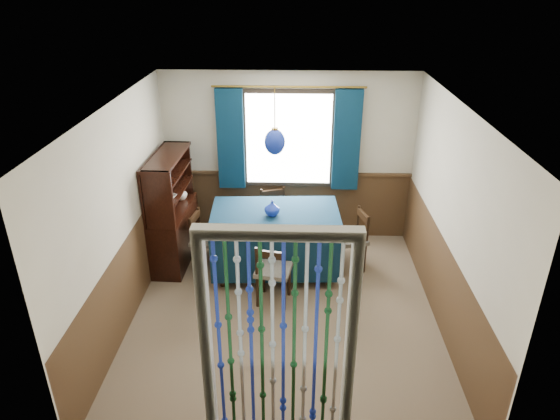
{
  "coord_description": "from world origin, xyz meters",
  "views": [
    {
      "loc": [
        0.12,
        -4.85,
        3.72
      ],
      "look_at": [
        -0.08,
        0.66,
        1.06
      ],
      "focal_mm": 32.0,
      "sensor_mm": 36.0,
      "label": 1
    }
  ],
  "objects_px": {
    "chair_near": "(273,271)",
    "sideboard": "(173,224)",
    "chair_right": "(352,238)",
    "bowl_shelf": "(169,197)",
    "chair_far": "(275,216)",
    "dining_table": "(275,238)",
    "vase_table": "(272,209)",
    "pendant_lamp": "(275,142)",
    "vase_sideboard": "(181,192)",
    "chair_left": "(206,239)"
  },
  "relations": [
    {
      "from": "chair_near",
      "to": "sideboard",
      "type": "relative_size",
      "value": 0.53
    },
    {
      "from": "vase_sideboard",
      "to": "vase_table",
      "type": "bearing_deg",
      "value": -22.65
    },
    {
      "from": "dining_table",
      "to": "chair_near",
      "type": "height_order",
      "value": "chair_near"
    },
    {
      "from": "chair_near",
      "to": "chair_far",
      "type": "relative_size",
      "value": 0.99
    },
    {
      "from": "chair_right",
      "to": "vase_table",
      "type": "distance_m",
      "value": 1.17
    },
    {
      "from": "bowl_shelf",
      "to": "sideboard",
      "type": "bearing_deg",
      "value": 102.71
    },
    {
      "from": "pendant_lamp",
      "to": "vase_sideboard",
      "type": "relative_size",
      "value": 4.04
    },
    {
      "from": "sideboard",
      "to": "pendant_lamp",
      "type": "distance_m",
      "value": 1.91
    },
    {
      "from": "chair_near",
      "to": "chair_right",
      "type": "bearing_deg",
      "value": 49.35
    },
    {
      "from": "pendant_lamp",
      "to": "vase_sideboard",
      "type": "height_order",
      "value": "pendant_lamp"
    },
    {
      "from": "sideboard",
      "to": "pendant_lamp",
      "type": "xyz_separation_m",
      "value": [
        1.42,
        -0.19,
        1.26
      ]
    },
    {
      "from": "chair_near",
      "to": "chair_far",
      "type": "height_order",
      "value": "chair_far"
    },
    {
      "from": "bowl_shelf",
      "to": "chair_left",
      "type": "bearing_deg",
      "value": 7.33
    },
    {
      "from": "dining_table",
      "to": "bowl_shelf",
      "type": "xyz_separation_m",
      "value": [
        -1.36,
        -0.08,
        0.62
      ]
    },
    {
      "from": "dining_table",
      "to": "sideboard",
      "type": "height_order",
      "value": "sideboard"
    },
    {
      "from": "dining_table",
      "to": "chair_far",
      "type": "xyz_separation_m",
      "value": [
        -0.03,
        0.69,
        -0.02
      ]
    },
    {
      "from": "dining_table",
      "to": "chair_far",
      "type": "bearing_deg",
      "value": 89.77
    },
    {
      "from": "dining_table",
      "to": "vase_sideboard",
      "type": "bearing_deg",
      "value": 155.93
    },
    {
      "from": "chair_right",
      "to": "bowl_shelf",
      "type": "distance_m",
      "value": 2.49
    },
    {
      "from": "chair_near",
      "to": "pendant_lamp",
      "type": "distance_m",
      "value": 1.58
    },
    {
      "from": "vase_table",
      "to": "dining_table",
      "type": "bearing_deg",
      "value": 30.43
    },
    {
      "from": "pendant_lamp",
      "to": "bowl_shelf",
      "type": "height_order",
      "value": "pendant_lamp"
    },
    {
      "from": "pendant_lamp",
      "to": "vase_table",
      "type": "distance_m",
      "value": 0.9
    },
    {
      "from": "dining_table",
      "to": "sideboard",
      "type": "relative_size",
      "value": 1.13
    },
    {
      "from": "chair_right",
      "to": "chair_far",
      "type": "bearing_deg",
      "value": 44.5
    },
    {
      "from": "chair_left",
      "to": "bowl_shelf",
      "type": "distance_m",
      "value": 0.77
    },
    {
      "from": "dining_table",
      "to": "chair_far",
      "type": "distance_m",
      "value": 0.69
    },
    {
      "from": "vase_table",
      "to": "bowl_shelf",
      "type": "height_order",
      "value": "bowl_shelf"
    },
    {
      "from": "sideboard",
      "to": "bowl_shelf",
      "type": "height_order",
      "value": "sideboard"
    },
    {
      "from": "chair_far",
      "to": "dining_table",
      "type": "bearing_deg",
      "value": 74.26
    },
    {
      "from": "chair_near",
      "to": "chair_right",
      "type": "xyz_separation_m",
      "value": [
        1.03,
        0.85,
        0.01
      ]
    },
    {
      "from": "chair_near",
      "to": "vase_table",
      "type": "bearing_deg",
      "value": 103.18
    },
    {
      "from": "dining_table",
      "to": "sideboard",
      "type": "bearing_deg",
      "value": 169.62
    },
    {
      "from": "dining_table",
      "to": "sideboard",
      "type": "distance_m",
      "value": 1.44
    },
    {
      "from": "chair_near",
      "to": "pendant_lamp",
      "type": "bearing_deg",
      "value": 100.23
    },
    {
      "from": "chair_far",
      "to": "chair_right",
      "type": "xyz_separation_m",
      "value": [
        1.07,
        -0.63,
        0.0
      ]
    },
    {
      "from": "pendant_lamp",
      "to": "vase_sideboard",
      "type": "bearing_deg",
      "value": 158.78
    },
    {
      "from": "chair_left",
      "to": "pendant_lamp",
      "type": "height_order",
      "value": "pendant_lamp"
    },
    {
      "from": "vase_table",
      "to": "bowl_shelf",
      "type": "distance_m",
      "value": 1.34
    },
    {
      "from": "chair_right",
      "to": "vase_sideboard",
      "type": "height_order",
      "value": "vase_sideboard"
    },
    {
      "from": "dining_table",
      "to": "chair_near",
      "type": "distance_m",
      "value": 0.79
    },
    {
      "from": "vase_table",
      "to": "sideboard",
      "type": "bearing_deg",
      "value": 171.33
    },
    {
      "from": "chair_right",
      "to": "pendant_lamp",
      "type": "height_order",
      "value": "pendant_lamp"
    },
    {
      "from": "sideboard",
      "to": "vase_table",
      "type": "distance_m",
      "value": 1.45
    },
    {
      "from": "chair_right",
      "to": "dining_table",
      "type": "bearing_deg",
      "value": 78.46
    },
    {
      "from": "dining_table",
      "to": "bowl_shelf",
      "type": "height_order",
      "value": "bowl_shelf"
    },
    {
      "from": "vase_table",
      "to": "bowl_shelf",
      "type": "xyz_separation_m",
      "value": [
        -1.32,
        -0.05,
        0.17
      ]
    },
    {
      "from": "chair_near",
      "to": "vase_table",
      "type": "height_order",
      "value": "vase_table"
    },
    {
      "from": "chair_far",
      "to": "vase_table",
      "type": "relative_size",
      "value": 4.4
    },
    {
      "from": "bowl_shelf",
      "to": "vase_sideboard",
      "type": "relative_size",
      "value": 0.93
    }
  ]
}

